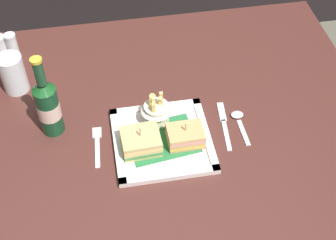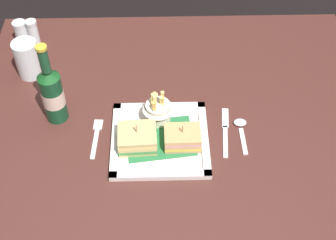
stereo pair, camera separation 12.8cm
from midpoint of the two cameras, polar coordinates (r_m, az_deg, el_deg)
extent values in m
cube|color=#492520|center=(1.35, -2.06, -0.48)|extent=(1.12, 0.95, 0.04)
cylinder|color=#3B2319|center=(1.93, -18.14, -0.89)|extent=(0.06, 0.06, 0.71)
cylinder|color=#432B1B|center=(1.98, 10.64, 2.75)|extent=(0.06, 0.06, 0.71)
cube|color=white|center=(1.28, -3.54, -2.60)|extent=(0.25, 0.25, 0.01)
cube|color=#246D3B|center=(1.28, -3.56, -2.44)|extent=(0.19, 0.16, 0.00)
cube|color=white|center=(1.20, -2.83, -6.60)|extent=(0.25, 0.02, 0.01)
cube|color=white|center=(1.35, -4.21, 1.38)|extent=(0.25, 0.02, 0.01)
cube|color=white|center=(1.27, -8.79, -3.05)|extent=(0.02, 0.25, 0.01)
cube|color=white|center=(1.28, 1.62, -1.69)|extent=(0.02, 0.25, 0.01)
cube|color=tan|center=(1.26, -6.08, -3.26)|extent=(0.10, 0.09, 0.01)
cube|color=#4A8E4B|center=(1.25, -6.12, -2.98)|extent=(0.10, 0.09, 0.01)
cube|color=tan|center=(1.25, -6.15, -2.69)|extent=(0.10, 0.09, 0.01)
cube|color=#F0C777|center=(1.24, -6.19, -2.41)|extent=(0.10, 0.09, 0.01)
cube|color=tan|center=(1.23, -6.23, -2.12)|extent=(0.10, 0.09, 0.01)
cylinder|color=tan|center=(1.23, -6.20, -2.29)|extent=(0.00, 0.00, 0.08)
cube|color=tan|center=(1.27, -0.85, -2.57)|extent=(0.09, 0.07, 0.01)
cube|color=#ECBD45|center=(1.26, -0.86, -2.31)|extent=(0.09, 0.07, 0.01)
cube|color=tan|center=(1.25, -0.86, -2.05)|extent=(0.09, 0.07, 0.01)
cube|color=#DB938F|center=(1.25, -0.87, -1.79)|extent=(0.09, 0.07, 0.01)
cube|color=tan|center=(1.24, -0.87, -1.53)|extent=(0.09, 0.07, 0.01)
cylinder|color=tan|center=(1.24, -0.87, -1.67)|extent=(0.00, 0.00, 0.07)
cylinder|color=silver|center=(1.30, -4.17, 0.62)|extent=(0.07, 0.07, 0.06)
cone|color=silver|center=(1.28, -4.23, 1.41)|extent=(0.08, 0.08, 0.03)
cube|color=#E3C674|center=(1.28, -4.86, 1.67)|extent=(0.01, 0.01, 0.06)
cube|color=#EDD162|center=(1.29, -4.78, 1.94)|extent=(0.01, 0.01, 0.06)
cube|color=#EFC66B|center=(1.27, -3.71, 1.92)|extent=(0.01, 0.01, 0.07)
cube|color=#E9D688|center=(1.27, -4.53, 1.47)|extent=(0.01, 0.02, 0.06)
cube|color=#E7B859|center=(1.27, -4.55, 0.87)|extent=(0.01, 0.01, 0.05)
cube|color=#F1D374|center=(1.27, -3.86, 1.76)|extent=(0.01, 0.03, 0.06)
cube|color=#F6DD77|center=(1.28, -4.70, 1.77)|extent=(0.02, 0.02, 0.06)
cylinder|color=#124326|center=(1.31, -16.52, 0.95)|extent=(0.06, 0.06, 0.15)
cone|color=#174E20|center=(1.25, -17.33, 3.57)|extent=(0.06, 0.06, 0.02)
cylinder|color=#18462A|center=(1.22, -17.81, 5.12)|extent=(0.03, 0.03, 0.07)
cylinder|color=gold|center=(1.20, -18.25, 6.51)|extent=(0.03, 0.03, 0.01)
cylinder|color=beige|center=(1.31, -16.55, 1.03)|extent=(0.06, 0.06, 0.05)
cylinder|color=silver|center=(1.47, -20.14, 5.01)|extent=(0.07, 0.07, 0.12)
cylinder|color=silver|center=(1.48, -19.93, 4.42)|extent=(0.06, 0.06, 0.07)
cube|color=silver|center=(1.28, -11.13, -3.90)|extent=(0.02, 0.10, 0.00)
cube|color=silver|center=(1.32, -11.08, -1.62)|extent=(0.03, 0.04, 0.00)
cube|color=silver|center=(1.30, 4.08, -1.92)|extent=(0.02, 0.11, 0.00)
cube|color=silver|center=(1.36, 3.60, 0.96)|extent=(0.02, 0.07, 0.00)
cube|color=silver|center=(1.31, 6.10, -1.64)|extent=(0.01, 0.09, 0.00)
ellipsoid|color=silver|center=(1.34, 5.42, 0.48)|extent=(0.03, 0.03, 0.01)
cylinder|color=silver|center=(1.61, -21.27, 7.71)|extent=(0.04, 0.04, 0.07)
cylinder|color=white|center=(1.62, -21.14, 7.34)|extent=(0.04, 0.04, 0.04)
cylinder|color=silver|center=(1.60, -19.99, 7.97)|extent=(0.03, 0.03, 0.07)
cylinder|color=#3E2A21|center=(1.61, -19.86, 7.58)|extent=(0.03, 0.03, 0.04)
cylinder|color=silver|center=(1.57, -20.37, 9.09)|extent=(0.04, 0.04, 0.01)
camera|label=1|loc=(0.06, -92.87, -3.16)|focal=51.99mm
camera|label=2|loc=(0.06, 87.13, 3.16)|focal=51.99mm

